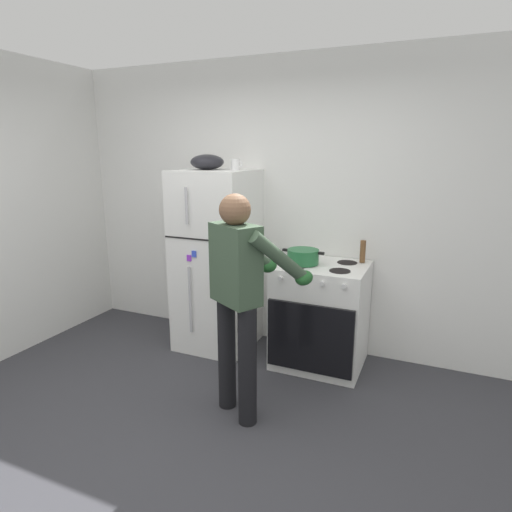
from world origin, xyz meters
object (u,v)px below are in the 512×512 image
person_cook (241,287)px  pepper_mill (363,251)px  refrigerator (217,261)px  stove_range (320,315)px  mixing_bowl (207,162)px  coffee_mug (236,165)px  red_pot (303,256)px

person_cook → pepper_mill: bearing=61.8°
refrigerator → person_cook: size_ratio=1.06×
refrigerator → stove_range: (1.02, -0.01, -0.39)m
mixing_bowl → person_cook: bearing=-50.6°
stove_range → coffee_mug: 1.54m
refrigerator → pepper_mill: size_ratio=8.83×
stove_range → pepper_mill: bearing=35.0°
refrigerator → red_pot: 0.88m
stove_range → person_cook: bearing=-108.7°
refrigerator → person_cook: refrigerator is taller
pepper_mill → mixing_bowl: size_ratio=0.63×
person_cook → pepper_mill: (0.62, 1.15, 0.06)m
red_pot → mixing_bowl: size_ratio=1.21×
person_cook → mixing_bowl: 1.47m
red_pot → coffee_mug: coffee_mug is taller
stove_range → mixing_bowl: bearing=179.5°
coffee_mug → mixing_bowl: (-0.26, -0.05, 0.02)m
coffee_mug → refrigerator: bearing=-164.6°
person_cook → red_pot: 0.92m
red_pot → coffee_mug: bearing=171.6°
red_pot → pepper_mill: (0.46, 0.25, 0.03)m
stove_range → mixing_bowl: 1.71m
refrigerator → pepper_mill: refrigerator is taller
pepper_mill → mixing_bowl: 1.60m
pepper_mill → person_cook: bearing=-118.2°
red_pot → pepper_mill: 0.52m
refrigerator → stove_range: size_ratio=1.84×
person_cook → refrigerator: bearing=126.4°
refrigerator → red_pot: refrigerator is taller
stove_range → red_pot: 0.55m
stove_range → refrigerator: bearing=179.4°
stove_range → red_pot: red_pot is taller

